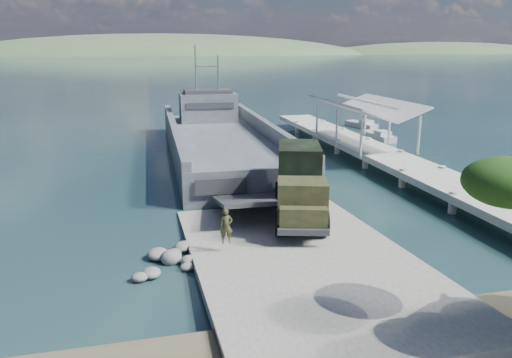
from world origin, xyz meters
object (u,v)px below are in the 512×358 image
object	(u,v)px
pier	(369,143)
sailboat_far	(362,125)
sailboat_near	(379,136)
military_truck	(300,183)
soldier	(226,234)
landing_craft	(222,146)

from	to	relation	value
pier	sailboat_far	distance (m)	18.77
sailboat_near	military_truck	bearing A→B (deg)	-128.95
military_truck	soldier	world-z (taller)	military_truck
soldier	sailboat_near	distance (m)	35.03
military_truck	sailboat_far	bearing A→B (deg)	75.17
pier	soldier	size ratio (longest dim) A/B	26.09
military_truck	soldier	bearing A→B (deg)	-125.34
landing_craft	soldier	xyz separation A→B (m)	(-3.89, -23.21, 0.46)
pier	soldier	world-z (taller)	pier
sailboat_near	pier	bearing A→B (deg)	-125.06
military_truck	soldier	size ratio (longest dim) A/B	5.16
military_truck	sailboat_far	distance (m)	36.74
sailboat_near	sailboat_far	distance (m)	8.34
sailboat_near	sailboat_far	bearing A→B (deg)	73.85
landing_craft	sailboat_near	xyz separation A→B (m)	(18.10, 4.04, -0.54)
pier	landing_craft	xyz separation A→B (m)	(-12.43, 4.95, -0.71)
sailboat_far	pier	bearing A→B (deg)	-128.07
landing_craft	soldier	world-z (taller)	landing_craft
soldier	pier	bearing A→B (deg)	53.00
soldier	sailboat_near	xyz separation A→B (m)	(21.99, 27.25, -1.00)
sailboat_near	soldier	bearing A→B (deg)	-131.73
pier	sailboat_far	size ratio (longest dim) A/B	7.34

